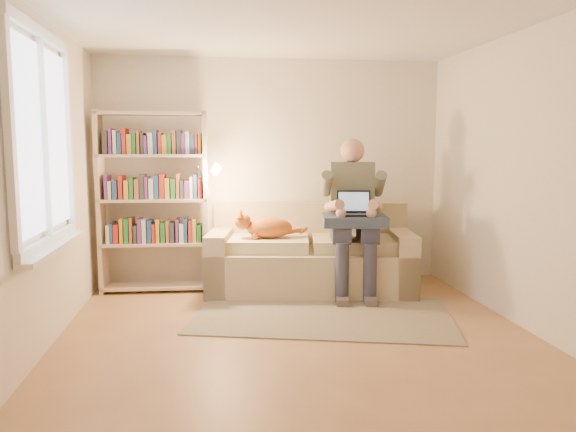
{
  "coord_description": "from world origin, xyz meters",
  "views": [
    {
      "loc": [
        -0.7,
        -4.32,
        1.58
      ],
      "look_at": [
        0.02,
        1.0,
        0.92
      ],
      "focal_mm": 35.0,
      "sensor_mm": 36.0,
      "label": 1
    }
  ],
  "objects": [
    {
      "name": "floor",
      "position": [
        0.0,
        0.0,
        0.0
      ],
      "size": [
        4.5,
        4.5,
        0.0
      ],
      "primitive_type": "plane",
      "color": "#986C45",
      "rests_on": "ground"
    },
    {
      "name": "ceiling",
      "position": [
        0.0,
        0.0,
        2.6
      ],
      "size": [
        4.0,
        4.5,
        0.02
      ],
      "primitive_type": "cube",
      "color": "white",
      "rests_on": "wall_back"
    },
    {
      "name": "wall_left",
      "position": [
        -2.0,
        0.0,
        1.3
      ],
      "size": [
        0.02,
        4.5,
        2.6
      ],
      "primitive_type": "cube",
      "color": "silver",
      "rests_on": "floor"
    },
    {
      "name": "wall_right",
      "position": [
        2.0,
        0.0,
        1.3
      ],
      "size": [
        0.02,
        4.5,
        2.6
      ],
      "primitive_type": "cube",
      "color": "silver",
      "rests_on": "floor"
    },
    {
      "name": "wall_back",
      "position": [
        0.0,
        2.25,
        1.3
      ],
      "size": [
        4.0,
        0.02,
        2.6
      ],
      "primitive_type": "cube",
      "color": "silver",
      "rests_on": "floor"
    },
    {
      "name": "wall_front",
      "position": [
        0.0,
        -2.25,
        1.3
      ],
      "size": [
        4.0,
        0.02,
        2.6
      ],
      "primitive_type": "cube",
      "color": "silver",
      "rests_on": "floor"
    },
    {
      "name": "window",
      "position": [
        -1.95,
        0.2,
        1.38
      ],
      "size": [
        0.12,
        1.52,
        1.69
      ],
      "color": "white",
      "rests_on": "wall_left"
    },
    {
      "name": "sofa",
      "position": [
        0.38,
        1.75,
        0.34
      ],
      "size": [
        2.35,
        1.32,
        0.95
      ],
      "rotation": [
        0.0,
        0.0,
        -0.15
      ],
      "color": "tan",
      "rests_on": "floor"
    },
    {
      "name": "person",
      "position": [
        0.8,
        1.52,
        0.94
      ],
      "size": [
        0.57,
        0.82,
        1.68
      ],
      "rotation": [
        0.0,
        0.0,
        -0.15
      ],
      "color": "#646A56",
      "rests_on": "sofa"
    },
    {
      "name": "cat",
      "position": [
        -0.18,
        1.69,
        0.72
      ],
      "size": [
        0.77,
        0.34,
        0.28
      ],
      "rotation": [
        0.0,
        0.0,
        -0.15
      ],
      "color": "orange",
      "rests_on": "sofa"
    },
    {
      "name": "blanket",
      "position": [
        0.85,
        1.33,
        0.83
      ],
      "size": [
        0.73,
        0.63,
        0.11
      ],
      "primitive_type": "cube",
      "rotation": [
        0.0,
        0.0,
        -0.15
      ],
      "color": "#2C3A4E",
      "rests_on": "person"
    },
    {
      "name": "laptop",
      "position": [
        0.85,
        1.34,
        0.95
      ],
      "size": [
        0.39,
        0.36,
        0.3
      ],
      "rotation": [
        0.0,
        0.0,
        -0.15
      ],
      "color": "black",
      "rests_on": "blanket"
    },
    {
      "name": "bookshelf",
      "position": [
        -1.32,
        1.9,
        1.09
      ],
      "size": [
        1.3,
        0.41,
        1.97
      ],
      "rotation": [
        0.0,
        0.0,
        -0.04
      ],
      "color": "beige",
      "rests_on": "floor"
    },
    {
      "name": "rug",
      "position": [
        0.32,
        0.73,
        0.01
      ],
      "size": [
        2.66,
        1.96,
        0.01
      ],
      "primitive_type": "cube",
      "rotation": [
        0.0,
        0.0,
        -0.25
      ],
      "color": "gray",
      "rests_on": "floor"
    }
  ]
}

